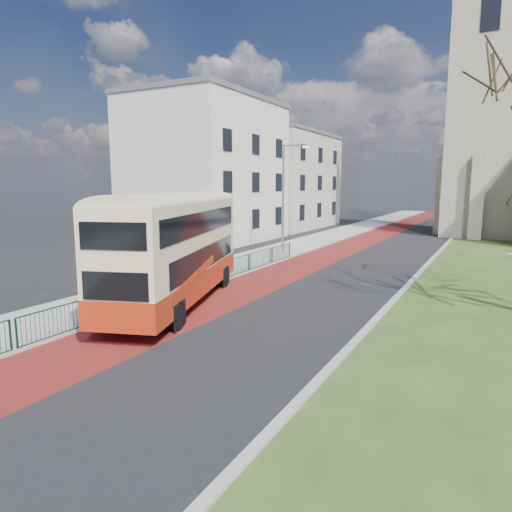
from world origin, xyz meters
The scene contains 11 objects.
ground centered at (0.00, 0.00, 0.00)m, with size 160.00×160.00×0.00m, color black.
road_carriageway centered at (1.50, 20.00, 0.01)m, with size 9.00×120.00×0.01m, color black.
bus_lane centered at (-1.20, 20.00, 0.01)m, with size 3.40×120.00×0.01m, color #591414.
pavement_west centered at (-5.00, 20.00, 0.06)m, with size 4.00×120.00×0.12m, color gray.
kerb_west centered at (-3.00, 20.00, 0.07)m, with size 0.25×120.00×0.13m, color #999993.
kerb_east centered at (6.10, 22.00, 0.07)m, with size 0.25×80.00×0.13m, color #999993.
pedestrian_railing centered at (-2.95, 4.00, 0.55)m, with size 0.07×24.00×1.12m.
street_block_near centered at (-14.00, 22.00, 6.51)m, with size 10.30×14.30×13.00m.
street_block_far centered at (-14.00, 38.00, 5.76)m, with size 10.30×16.30×11.50m.
streetlamp centered at (-4.35, 18.00, 4.59)m, with size 2.13×0.18×8.00m.
bus centered at (-2.15, 1.97, 2.66)m, with size 5.97×11.40×4.67m.
Camera 1 is at (9.99, -13.47, 5.17)m, focal length 32.00 mm.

